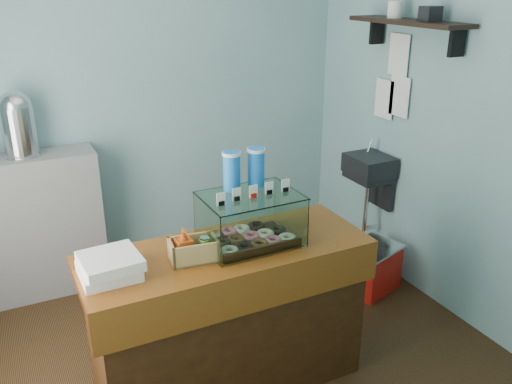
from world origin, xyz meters
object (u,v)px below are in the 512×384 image
red_cooler (371,268)px  coffee_urn (18,122)px  display_case (248,214)px  counter (229,317)px

red_cooler → coffee_urn: bearing=136.3°
display_case → coffee_urn: coffee_urn is taller
counter → display_case: size_ratio=3.03×
display_case → red_cooler: bearing=18.5°
coffee_urn → red_cooler: size_ratio=0.95×
coffee_urn → red_cooler: bearing=-26.1°
red_cooler → counter: bearing=-179.2°
counter → display_case: display_case is taller
coffee_urn → counter: bearing=-61.0°
display_case → red_cooler: (1.26, 0.43, -0.88)m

